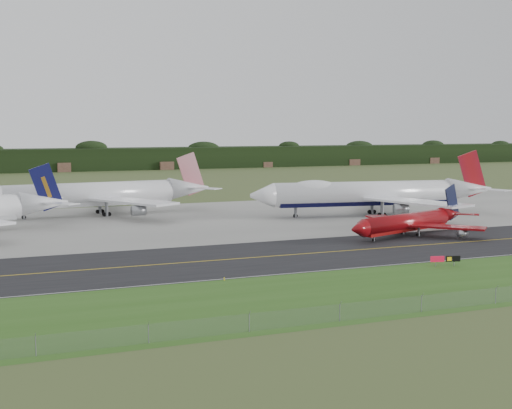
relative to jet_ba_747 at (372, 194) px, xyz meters
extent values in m
plane|color=#3C4D24|center=(-28.68, -41.71, -5.95)|extent=(600.00, 600.00, 0.00)
cube|color=#2E5719|center=(-28.68, -76.71, -5.94)|extent=(400.00, 30.00, 0.01)
cube|color=black|center=(-28.68, -45.71, -5.94)|extent=(400.00, 32.00, 0.02)
cube|color=gray|center=(-28.68, 9.29, -5.94)|extent=(400.00, 78.00, 0.01)
cube|color=gold|center=(-28.68, -45.71, -5.92)|extent=(400.00, 0.40, 0.00)
cube|color=silver|center=(-28.68, -61.21, -5.92)|extent=(400.00, 0.25, 0.00)
cylinder|color=slate|center=(-88.68, -89.71, -4.85)|extent=(0.10, 0.10, 2.20)
cube|color=black|center=(-28.68, 233.29, 0.05)|extent=(700.00, 24.00, 12.00)
cylinder|color=white|center=(-2.48, 0.38, 0.19)|extent=(50.26, 13.77, 6.33)
cube|color=black|center=(-2.48, 0.38, -1.87)|extent=(47.56, 11.83, 2.22)
cone|color=white|center=(-30.22, 4.60, 0.19)|extent=(7.12, 7.20, 6.33)
cone|color=white|center=(28.68, -4.37, 0.66)|extent=(13.97, 8.24, 6.33)
ellipsoid|color=white|center=(-16.29, 2.48, 1.93)|extent=(13.58, 7.27, 4.04)
cube|color=white|center=(3.96, -14.88, -0.92)|extent=(16.58, 29.62, 0.54)
cube|color=white|center=(8.21, 13.03, -0.92)|extent=(23.14, 28.49, 0.54)
cube|color=maroon|center=(29.38, -4.48, 4.97)|extent=(9.08, 1.87, 13.12)
cylinder|color=gray|center=(0.20, -13.69, -2.65)|extent=(3.82, 3.15, 2.66)
cylinder|color=gray|center=(4.27, 13.00, -2.65)|extent=(3.82, 3.15, 2.66)
cylinder|color=gray|center=(4.01, -26.68, -2.65)|extent=(3.82, 3.15, 2.66)
cylinder|color=gray|center=(11.77, 24.28, -2.65)|extent=(3.82, 3.15, 2.66)
cylinder|color=black|center=(-21.22, 3.23, -5.38)|extent=(1.20, 0.68, 1.14)
cylinder|color=slate|center=(0.94, -3.67, -3.83)|extent=(1.01, 1.01, 4.24)
cylinder|color=black|center=(0.94, -3.67, -5.38)|extent=(1.21, 0.74, 1.14)
cylinder|color=slate|center=(1.99, 3.22, -3.83)|extent=(1.01, 1.01, 4.24)
cylinder|color=black|center=(1.99, 3.22, -5.38)|extent=(1.21, 0.74, 1.14)
cylinder|color=maroon|center=(-12.27, -34.18, -2.86)|extent=(27.62, 13.06, 3.79)
cube|color=maroon|center=(-12.27, -34.18, -4.09)|extent=(25.99, 11.69, 1.33)
cone|color=maroon|center=(-27.09, -39.52, -2.86)|extent=(4.58, 4.75, 3.79)
cone|color=maroon|center=(4.38, -28.19, -2.57)|extent=(8.24, 6.07, 3.79)
cube|color=maroon|center=(-5.11, -39.89, -3.52)|extent=(14.58, 14.63, 0.43)
cube|color=maroon|center=(-10.40, -25.22, -3.52)|extent=(6.44, 15.99, 0.43)
cube|color=black|center=(4.87, -28.01, 0.28)|extent=(5.73, 2.31, 8.62)
cylinder|color=gray|center=(-4.11, -43.50, -4.56)|extent=(2.49, 2.20, 1.59)
cylinder|color=gray|center=(-11.93, -21.81, -4.56)|extent=(2.49, 2.20, 1.59)
cylinder|color=black|center=(-22.28, -37.79, -5.61)|extent=(0.75, 0.52, 0.68)
cylinder|color=slate|center=(-9.46, -35.38, -4.97)|extent=(0.68, 0.68, 1.95)
cylinder|color=black|center=(-9.46, -35.38, -5.61)|extent=(0.76, 0.55, 0.68)
cylinder|color=slate|center=(-10.87, -31.46, -4.97)|extent=(0.68, 0.68, 1.95)
cylinder|color=black|center=(-10.87, -31.46, -5.61)|extent=(0.76, 0.55, 0.68)
cone|color=white|center=(-84.24, 10.19, -0.17)|extent=(11.83, 6.96, 5.74)
cube|color=#0D0E3B|center=(-83.60, 10.27, 3.62)|extent=(8.03, 1.35, 11.57)
cylinder|color=silver|center=(-70.73, 28.18, -0.09)|extent=(45.70, 10.22, 6.29)
cube|color=silver|center=(-70.73, 28.18, -2.13)|extent=(43.30, 8.45, 2.20)
cone|color=silver|center=(-42.20, 30.68, 0.38)|extent=(12.46, 7.31, 6.29)
cube|color=silver|center=(-61.69, 15.94, -1.19)|extent=(20.07, 26.57, 0.57)
cube|color=silver|center=(-63.95, 41.80, -1.19)|extent=(16.57, 27.19, 0.57)
cube|color=#A80C21|center=(-41.50, 30.74, 4.47)|extent=(8.69, 1.26, 12.51)
cylinder|color=gray|center=(-61.52, 9.73, -2.91)|extent=(3.65, 2.93, 2.64)
cylinder|color=gray|center=(-64.87, 47.96, -2.91)|extent=(3.65, 2.93, 2.64)
cylinder|color=black|center=(-87.89, 26.68, -5.38)|extent=(1.17, 0.61, 1.13)
cylinder|color=slate|center=(-66.82, 25.05, -3.96)|extent=(0.95, 0.95, 3.97)
cylinder|color=black|center=(-66.82, 25.05, -5.38)|extent=(1.18, 0.66, 1.13)
cylinder|color=slate|center=(-67.42, 31.95, -3.96)|extent=(0.95, 0.95, 3.97)
cylinder|color=black|center=(-67.42, 31.95, -5.38)|extent=(1.18, 0.66, 1.13)
cylinder|color=slate|center=(-26.61, -65.10, -5.56)|extent=(0.13, 0.13, 0.77)
cylinder|color=slate|center=(-23.41, -65.97, -5.56)|extent=(0.13, 0.13, 0.77)
cube|color=#AD0D28|center=(-26.29, -65.19, -4.68)|extent=(2.40, 0.83, 0.99)
cube|color=black|center=(-24.26, -65.74, -4.68)|extent=(1.12, 0.48, 0.99)
cube|color=black|center=(-22.98, -66.08, -4.68)|extent=(1.33, 0.54, 0.99)
cylinder|color=yellow|center=(-64.11, -62.21, -5.70)|extent=(0.16, 0.16, 0.50)
cylinder|color=yellow|center=(-24.65, -62.21, -5.70)|extent=(0.16, 0.16, 0.50)
camera|label=1|loc=(-100.29, -165.49, 18.00)|focal=50.00mm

